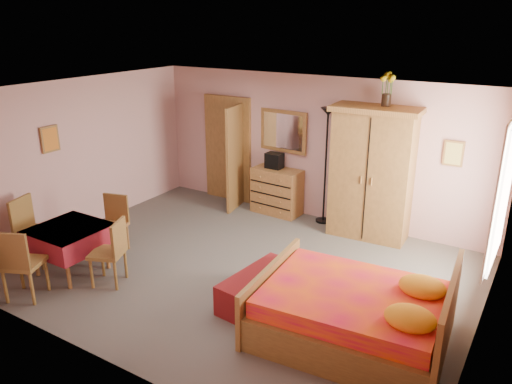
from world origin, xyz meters
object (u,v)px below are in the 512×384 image
Objects in this scene: dining_table at (71,250)px; chair_west at (36,231)px; chair_south at (23,262)px; wardrobe at (372,173)px; stereo at (274,161)px; floor_lamp at (326,167)px; wall_mirror at (283,131)px; bench at (257,287)px; bed at (352,299)px; sunflower_vase at (387,89)px; chest_of_drawers at (277,191)px; chair_north at (111,226)px; chair_east at (107,252)px.

dining_table is 0.70m from chair_west.
wardrobe is at bearing 29.01° from chair_south.
stereo is at bearing 173.66° from wardrobe.
floor_lamp is 5.03m from chair_south.
dining_table is at bearing -135.38° from wardrobe.
wall_mirror is 3.61m from bench.
bed is at bearing -45.34° from wall_mirror.
chest_of_drawers is at bearing -179.91° from sunflower_vase.
dining_table is (-1.38, -3.61, -0.08)m from chest_of_drawers.
chest_of_drawers is at bearing -131.86° from chair_north.
chair_south is (-1.34, -4.39, 0.07)m from chest_of_drawers.
chair_east is at bearing -126.42° from sunflower_vase.
wardrobe is (1.83, -0.07, 0.67)m from chest_of_drawers.
wardrobe reaches higher than chair_north.
chair_east is at bearing -128.96° from wardrobe.
wardrobe is 1.03× the size of bed.
sunflower_vase is 0.57× the size of chair_east.
sunflower_vase is at bearing 31.63° from wardrobe.
sunflower_vase is (1.00, -0.07, 1.44)m from floor_lamp.
chair_west is at bearing -137.43° from sunflower_vase.
sunflower_vase is at bearing 99.06° from bed.
chair_north is at bearing 123.81° from chair_west.
bed is (2.66, -3.17, -1.05)m from wall_mirror.
chair_east is (-2.01, -0.69, 0.27)m from bench.
dining_table is at bearing -132.62° from sunflower_vase.
floor_lamp is 3.91× the size of sunflower_vase.
sunflower_vase is 4.81m from chair_north.
stereo is 3.93m from dining_table.
bed is 2.35× the size of chair_north.
floor_lamp is 0.94× the size of wardrobe.
sunflower_vase reaches higher than stereo.
chair_south is (-3.28, -4.39, -1.97)m from sunflower_vase.
bench is (1.33, -3.07, -1.35)m from wall_mirror.
sunflower_vase is at bearing -155.46° from chair_north.
wall_mirror is at bearing 93.27° from chest_of_drawers.
wardrobe is 5.34m from chair_west.
stereo is at bearing 115.96° from bench.
floor_lamp is at bearing 1.88° from stereo.
sunflower_vase is at bearing 116.23° from chair_west.
chair_west reaches higher than bed.
sunflower_vase reaches higher than bed.
chair_south is 0.99× the size of chair_west.
wall_mirror is at bearing 168.18° from wardrobe.
wardrobe is at bearing -58.80° from chair_east.
bench is 3.08m from chair_south.
dining_table is at bearing 71.66° from chair_east.
wardrobe is 2.18× the size of chair_south.
chair_south is at bearing -150.23° from bench.
chair_west is 1.39m from chair_east.
bench is (1.33, -2.86, -0.23)m from chest_of_drawers.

